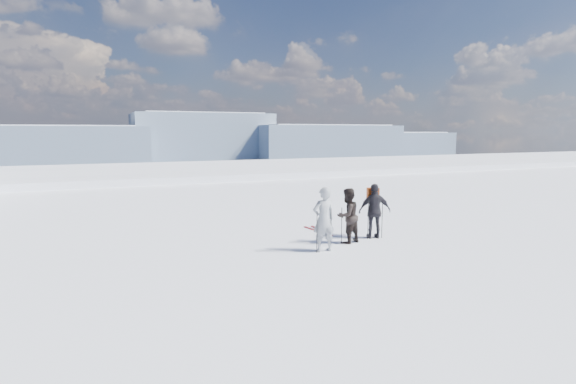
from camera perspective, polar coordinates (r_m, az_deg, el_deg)
name	(u,v)px	position (r m, az deg, el deg)	size (l,w,h in m)	color
lake_basin	(185,248)	(40.31, -12.97, -6.94)	(820.00, 820.00, 71.62)	white
far_mountain_range	(133,143)	(464.77, -19.03, 5.95)	(770.00, 110.00, 53.00)	slate
skier_grey	(324,219)	(13.35, 4.55, -3.49)	(0.70, 0.46, 1.93)	#8E949B
skier_dark	(347,216)	(14.44, 7.56, -3.01)	(0.86, 0.67, 1.77)	black
skier_pack	(375,211)	(15.24, 10.95, -2.39)	(1.08, 0.45, 1.84)	black
backpack	(373,175)	(15.32, 10.79, 2.12)	(0.39, 0.22, 0.52)	#BF4712
ski_poles	(350,225)	(14.34, 7.91, -4.14)	(2.86, 0.86, 1.37)	black
skis_loose	(319,231)	(16.18, 4.02, -4.94)	(0.39, 1.70, 0.03)	black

